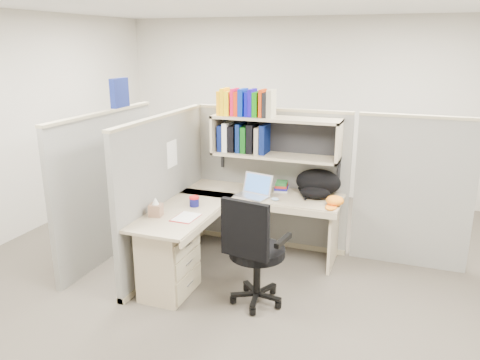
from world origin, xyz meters
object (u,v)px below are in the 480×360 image
at_px(laptop, 252,186).
at_px(snack_canister, 194,201).
at_px(backpack, 317,184).
at_px(desk, 196,243).
at_px(task_chair, 255,268).

xyz_separation_m(laptop, snack_canister, (-0.46, -0.47, -0.07)).
height_order(backpack, snack_canister, backpack).
distance_m(desk, task_chair, 0.70).
distance_m(desk, snack_canister, 0.43).
xyz_separation_m(laptop, task_chair, (0.33, -0.89, -0.48)).
distance_m(laptop, backpack, 0.70).
bearing_deg(snack_canister, desk, -63.37).
relative_size(desk, backpack, 3.59).
relative_size(laptop, snack_canister, 3.36).
height_order(backpack, task_chair, task_chair).
distance_m(desk, backpack, 1.45).
bearing_deg(desk, snack_canister, 116.63).
distance_m(backpack, snack_canister, 1.33).
bearing_deg(backpack, laptop, -163.31).
xyz_separation_m(laptop, backpack, (0.64, 0.27, 0.02)).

